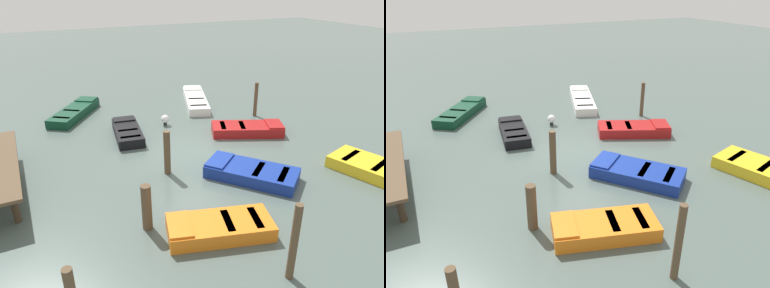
% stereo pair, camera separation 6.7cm
% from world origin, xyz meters
% --- Properties ---
extents(ground_plane, '(80.00, 80.00, 0.00)m').
position_xyz_m(ground_plane, '(0.00, 0.00, 0.00)').
color(ground_plane, '#4C5B56').
extents(rowboat_black, '(2.73, 1.38, 0.46)m').
position_xyz_m(rowboat_black, '(2.50, 1.77, 0.22)').
color(rowboat_black, black).
rests_on(rowboat_black, ground_plane).
extents(rowboat_blue, '(3.11, 2.88, 0.46)m').
position_xyz_m(rowboat_blue, '(-2.58, -0.91, 0.22)').
color(rowboat_blue, navy).
rests_on(rowboat_blue, ground_plane).
extents(rowboat_red, '(2.28, 3.17, 0.46)m').
position_xyz_m(rowboat_red, '(0.62, -2.92, 0.22)').
color(rowboat_red, maroon).
rests_on(rowboat_red, ground_plane).
extents(rowboat_dark_green, '(3.48, 2.87, 0.46)m').
position_xyz_m(rowboat_dark_green, '(6.01, 3.33, 0.22)').
color(rowboat_dark_green, '#0C3823').
rests_on(rowboat_dark_green, ground_plane).
extents(rowboat_white, '(4.10, 2.35, 0.46)m').
position_xyz_m(rowboat_white, '(5.19, -2.71, 0.22)').
color(rowboat_white, silver).
rests_on(rowboat_white, ground_plane).
extents(rowboat_orange, '(1.85, 2.90, 0.46)m').
position_xyz_m(rowboat_orange, '(-4.61, 1.46, 0.22)').
color(rowboat_orange, orange).
rests_on(rowboat_orange, ground_plane).
extents(mooring_piling_near_right, '(0.17, 0.17, 1.62)m').
position_xyz_m(mooring_piling_near_right, '(2.32, -4.47, 0.81)').
color(mooring_piling_near_right, brown).
rests_on(mooring_piling_near_right, ground_plane).
extents(mooring_piling_center, '(0.22, 0.22, 1.53)m').
position_xyz_m(mooring_piling_center, '(-1.07, 1.43, 0.76)').
color(mooring_piling_center, brown).
rests_on(mooring_piling_center, ground_plane).
extents(mooring_piling_mid_right, '(0.27, 0.27, 1.30)m').
position_xyz_m(mooring_piling_mid_right, '(-3.58, 3.03, 0.65)').
color(mooring_piling_mid_right, brown).
rests_on(mooring_piling_mid_right, ground_plane).
extents(mooring_piling_far_left, '(0.17, 0.17, 1.91)m').
position_xyz_m(mooring_piling_far_left, '(-6.57, 0.79, 0.96)').
color(mooring_piling_far_left, brown).
rests_on(mooring_piling_far_left, ground_plane).
extents(marker_buoy, '(0.36, 0.36, 0.48)m').
position_xyz_m(marker_buoy, '(3.04, -0.13, 0.29)').
color(marker_buoy, '#262626').
rests_on(marker_buoy, ground_plane).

